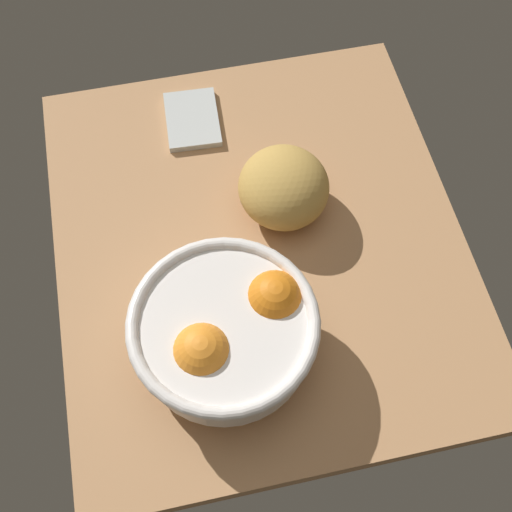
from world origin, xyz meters
TOP-DOWN VIEW (x-y plane):
  - ground_plane at (0.00, 0.00)cm, footprint 65.80×57.08cm
  - fruit_bowl at (-15.23, 7.40)cm, footprint 23.09×23.09cm
  - bread_loaf at (4.89, -4.49)cm, footprint 14.61×14.20cm
  - napkin_folded at (22.90, 5.77)cm, footprint 11.54×8.66cm

SIDE VIEW (x-z plane):
  - ground_plane at x=0.00cm, z-range -3.00..0.00cm
  - napkin_folded at x=22.90cm, z-range 0.00..1.12cm
  - bread_loaf at x=4.89cm, z-range 0.00..9.18cm
  - fruit_bowl at x=-15.23cm, z-range 0.90..12.02cm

